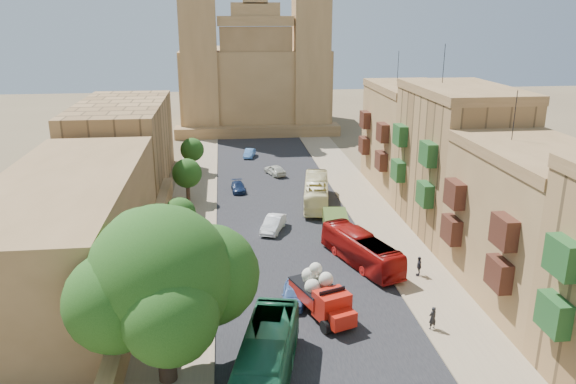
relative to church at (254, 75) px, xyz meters
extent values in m
cube|color=black|center=(0.00, -48.61, -9.51)|extent=(14.00, 140.00, 0.01)
cube|color=#8B775B|center=(9.50, -48.61, -9.51)|extent=(5.00, 140.00, 0.01)
cube|color=#8B775B|center=(-9.50, -48.61, -9.51)|extent=(5.00, 140.00, 0.01)
cube|color=#8B775B|center=(7.00, -48.61, -9.46)|extent=(0.25, 140.00, 0.12)
cube|color=#8B775B|center=(-7.00, -48.61, -9.46)|extent=(0.25, 140.00, 0.12)
cube|color=#215323|center=(11.55, -77.69, -4.96)|extent=(0.90, 2.20, 2.00)
cube|color=#215323|center=(11.55, -77.69, -1.60)|extent=(0.90, 2.20, 2.00)
cube|color=olive|center=(16.00, -67.61, -4.27)|extent=(8.00, 14.00, 10.50)
cube|color=olive|center=(16.00, -67.61, 1.38)|extent=(8.20, 14.00, 0.80)
cylinder|color=black|center=(15.00, -64.81, 3.58)|extent=(0.06, 0.06, 3.60)
cube|color=#442016|center=(11.55, -71.53, -5.53)|extent=(0.90, 2.20, 2.00)
cube|color=#442016|center=(11.55, -63.69, -5.53)|extent=(0.90, 2.20, 2.00)
cube|color=#442016|center=(11.55, -71.53, -2.59)|extent=(0.90, 2.20, 2.00)
cube|color=#442016|center=(11.55, -63.69, -2.59)|extent=(0.90, 2.20, 2.00)
cube|color=#9F7648|center=(16.00, -53.61, -3.02)|extent=(8.00, 14.00, 13.00)
cube|color=olive|center=(16.00, -53.61, 3.88)|extent=(8.20, 14.00, 0.80)
cylinder|color=black|center=(15.00, -50.81, 6.08)|extent=(0.06, 0.06, 3.60)
cube|color=#215323|center=(11.55, -57.53, -4.58)|extent=(0.90, 2.20, 2.00)
cube|color=#215323|center=(11.55, -49.69, -4.58)|extent=(0.90, 2.20, 2.00)
cube|color=#215323|center=(11.55, -57.53, -0.94)|extent=(0.90, 2.20, 2.00)
cube|color=#215323|center=(11.55, -49.69, -0.94)|extent=(0.90, 2.20, 2.00)
cube|color=olive|center=(16.00, -39.61, -3.77)|extent=(8.00, 14.00, 11.50)
cube|color=olive|center=(16.00, -39.61, 2.38)|extent=(8.20, 14.00, 0.80)
cylinder|color=black|center=(15.00, -36.81, 4.58)|extent=(0.06, 0.06, 3.60)
cube|color=#442016|center=(11.55, -43.53, -5.15)|extent=(0.90, 2.20, 2.00)
cube|color=#442016|center=(11.55, -35.69, -5.15)|extent=(0.90, 2.20, 2.00)
cube|color=#442016|center=(11.55, -43.53, -1.93)|extent=(0.90, 2.20, 2.00)
cube|color=#442016|center=(11.55, -35.69, -1.93)|extent=(0.90, 2.20, 2.00)
cube|color=olive|center=(-12.50, -58.61, -8.62)|extent=(1.00, 40.00, 1.80)
cube|color=olive|center=(-18.00, -60.61, -5.32)|extent=(10.00, 28.00, 8.40)
cube|color=#9F7648|center=(-18.00, -34.61, -4.52)|extent=(10.00, 22.00, 10.00)
cube|color=olive|center=(0.00, 2.39, -2.52)|extent=(26.00, 20.00, 14.00)
cube|color=olive|center=(0.00, -8.11, -8.62)|extent=(28.00, 4.00, 1.80)
cube|color=olive|center=(0.00, -6.41, 0.48)|extent=(12.00, 2.00, 16.00)
cube|color=olive|center=(0.00, -6.41, 9.38)|extent=(12.60, 2.40, 1.60)
cube|color=olive|center=(0.00, -6.41, 11.08)|extent=(8.00, 2.00, 2.40)
cube|color=olive|center=(-9.50, -5.11, 4.98)|extent=(6.00, 6.00, 29.00)
cube|color=olive|center=(9.50, -5.11, 4.98)|extent=(6.00, 6.00, 29.00)
cylinder|color=#3B281D|center=(-9.50, -74.61, -7.52)|extent=(1.05, 1.05, 3.98)
sphere|color=#183E11|center=(-9.50, -74.61, -3.02)|extent=(7.96, 7.96, 7.96)
sphere|color=#183E11|center=(-6.99, -73.36, -3.65)|extent=(5.87, 5.87, 5.87)
sphere|color=#183E11|center=(-11.80, -75.56, -3.86)|extent=(5.45, 5.45, 5.45)
sphere|color=#183E11|center=(-8.87, -77.13, -4.07)|extent=(5.03, 5.03, 5.03)
sphere|color=#183E11|center=(-10.65, -72.31, -2.18)|extent=(4.61, 4.61, 4.61)
cylinder|color=#3B281D|center=(-10.00, -66.61, -8.41)|extent=(0.44, 0.44, 2.21)
sphere|color=#183E11|center=(-10.00, -66.61, -6.18)|extent=(3.21, 3.21, 3.21)
cylinder|color=#3B281D|center=(-10.00, -54.61, -8.52)|extent=(0.44, 0.44, 1.98)
sphere|color=#183E11|center=(-10.00, -54.61, -6.53)|extent=(2.88, 2.88, 2.88)
cylinder|color=#3B281D|center=(-10.00, -42.61, -8.40)|extent=(0.44, 0.44, 2.23)
sphere|color=#183E11|center=(-10.00, -42.61, -6.14)|extent=(3.25, 3.25, 3.25)
cylinder|color=#3B281D|center=(-10.00, -30.61, -8.46)|extent=(0.44, 0.44, 2.11)
sphere|color=#183E11|center=(-10.00, -30.61, -6.33)|extent=(3.07, 3.07, 3.07)
cube|color=red|center=(0.16, -67.45, -8.23)|extent=(3.39, 4.25, 0.92)
cube|color=black|center=(0.16, -67.45, -7.72)|extent=(3.46, 4.32, 0.12)
cube|color=red|center=(0.98, -69.67, -8.13)|extent=(2.63, 2.38, 1.85)
cube|color=red|center=(1.40, -70.83, -8.54)|extent=(2.06, 1.76, 1.03)
cube|color=black|center=(0.98, -69.67, -7.41)|extent=(1.87, 0.77, 0.92)
cylinder|color=black|center=(0.33, -70.89, -9.05)|extent=(0.66, 0.99, 0.92)
cylinder|color=black|center=(2.26, -70.18, -9.05)|extent=(0.66, 0.99, 0.92)
cylinder|color=black|center=(-1.22, -66.65, -9.05)|extent=(0.66, 0.99, 0.92)
cylinder|color=black|center=(0.70, -65.94, -9.05)|extent=(0.66, 0.99, 0.92)
sphere|color=beige|center=(-0.10, -68.21, -7.46)|extent=(1.13, 1.13, 1.13)
sphere|color=beige|center=(0.75, -67.57, -7.46)|extent=(1.13, 1.13, 1.13)
sphere|color=beige|center=(-0.05, -66.87, -7.46)|extent=(1.13, 1.13, 1.13)
sphere|color=beige|center=(-0.26, -67.50, -6.90)|extent=(1.03, 1.03, 1.03)
sphere|color=beige|center=(0.82, -68.20, -6.95)|extent=(1.03, 1.03, 1.03)
sphere|color=beige|center=(0.20, -67.55, -6.43)|extent=(0.92, 0.92, 0.92)
cube|color=#3F541F|center=(4.29, -54.44, -8.47)|extent=(2.84, 5.31, 2.10)
cylinder|color=black|center=(3.08, -56.06, -9.10)|extent=(0.44, 0.87, 0.84)
cylinder|color=black|center=(5.05, -56.31, -9.10)|extent=(0.44, 0.87, 0.84)
cylinder|color=black|center=(3.53, -52.56, -9.10)|extent=(0.44, 0.87, 0.84)
cylinder|color=black|center=(5.50, -52.81, -9.10)|extent=(0.44, 0.87, 0.84)
imported|color=#1E6341|center=(-4.07, -76.38, -7.92)|extent=(5.25, 11.74, 3.19)
imported|color=#9F100D|center=(5.19, -60.73, -8.17)|extent=(5.30, 9.85, 2.69)
imported|color=#FFF2B3|center=(4.00, -45.05, -8.05)|extent=(4.24, 10.80, 2.93)
imported|color=#486EAC|center=(-1.26, -66.54, -8.84)|extent=(2.27, 4.18, 1.35)
imported|color=white|center=(-1.38, -52.31, -8.79)|extent=(2.99, 4.65, 1.45)
imported|color=beige|center=(4.27, -54.82, -8.90)|extent=(2.17, 4.47, 1.23)
imported|color=#132244|center=(-4.37, -39.25, -8.97)|extent=(1.73, 3.81, 1.08)
imported|color=beige|center=(0.62, -32.67, -8.83)|extent=(2.93, 4.32, 1.36)
imported|color=#497DC4|center=(-2.21, -22.80, -8.92)|extent=(2.03, 3.78, 1.18)
imported|color=black|center=(7.50, -71.17, -8.70)|extent=(0.70, 0.58, 1.64)
imported|color=#282830|center=(9.30, -63.33, -8.69)|extent=(0.66, 1.04, 1.65)
camera|label=1|loc=(-5.84, -102.73, 10.57)|focal=35.00mm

